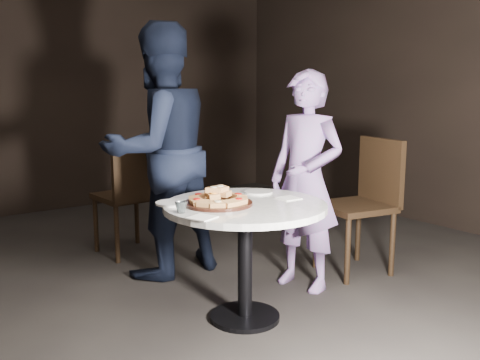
% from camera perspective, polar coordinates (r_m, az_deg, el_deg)
% --- Properties ---
extents(floor, '(7.00, 7.00, 0.00)m').
position_cam_1_polar(floor, '(3.35, -2.19, -14.47)').
color(floor, black).
rests_on(floor, ground).
extents(table, '(1.03, 1.03, 0.71)m').
position_cam_1_polar(table, '(3.14, 0.54, -4.86)').
color(table, black).
rests_on(table, ground).
extents(serving_board, '(0.52, 0.52, 0.02)m').
position_cam_1_polar(serving_board, '(3.06, -2.34, -2.50)').
color(serving_board, black).
rests_on(serving_board, table).
extents(focaccia_pile, '(0.35, 0.35, 0.09)m').
position_cam_1_polar(focaccia_pile, '(3.06, -2.40, -1.84)').
color(focaccia_pile, '#BB8148').
rests_on(focaccia_pile, serving_board).
extents(plate_left, '(0.21, 0.21, 0.01)m').
position_cam_1_polar(plate_left, '(3.11, -7.20, -2.45)').
color(plate_left, white).
rests_on(plate_left, table).
extents(plate_right, '(0.21, 0.21, 0.01)m').
position_cam_1_polar(plate_right, '(3.41, 1.99, -1.28)').
color(plate_right, white).
rests_on(plate_right, table).
extents(water_glass, '(0.08, 0.08, 0.06)m').
position_cam_1_polar(water_glass, '(2.88, -6.29, -2.89)').
color(water_glass, silver).
rests_on(water_glass, table).
extents(napkin_near, '(0.16, 0.16, 0.01)m').
position_cam_1_polar(napkin_near, '(2.77, -4.07, -4.01)').
color(napkin_near, white).
rests_on(napkin_near, table).
extents(napkin_far, '(0.13, 0.13, 0.01)m').
position_cam_1_polar(napkin_far, '(3.24, 5.19, -1.94)').
color(napkin_far, white).
rests_on(napkin_far, table).
extents(chair_far, '(0.48, 0.50, 0.97)m').
position_cam_1_polar(chair_far, '(4.43, -11.46, -0.97)').
color(chair_far, black).
rests_on(chair_far, ground).
extents(chair_right, '(0.57, 0.55, 1.00)m').
position_cam_1_polar(chair_right, '(4.11, 13.31, -1.61)').
color(chair_right, black).
rests_on(chair_right, ground).
extents(diner_navy, '(0.95, 0.76, 1.83)m').
position_cam_1_polar(diner_navy, '(3.92, -8.58, 3.02)').
color(diner_navy, black).
rests_on(diner_navy, ground).
extents(diner_teal, '(0.48, 0.62, 1.50)m').
position_cam_1_polar(diner_teal, '(3.66, 7.03, -0.11)').
color(diner_teal, '#8067A4').
rests_on(diner_teal, ground).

